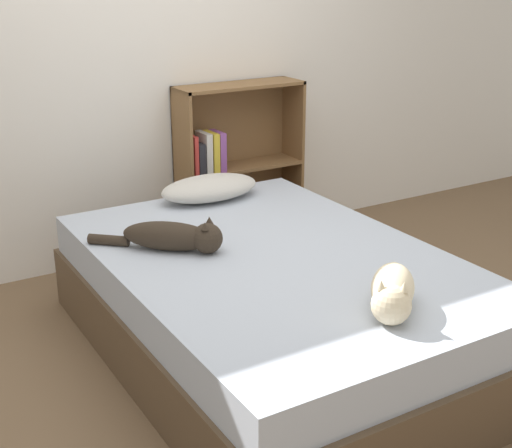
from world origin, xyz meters
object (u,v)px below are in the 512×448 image
bed (273,306)px  bookshelf (232,163)px  pillow (210,188)px  cat_dark (176,237)px  cat_light (392,292)px

bed → bookshelf: bearing=68.4°
bed → pillow: size_ratio=3.70×
bed → cat_dark: cat_dark is taller
bed → cat_light: cat_light is taller
bed → pillow: (0.12, 0.86, 0.32)m
cat_light → bookshelf: bookshelf is taller
cat_dark → bookshelf: size_ratio=0.49×
pillow → cat_light: bearing=-91.1°
cat_dark → bookshelf: (0.89, 1.07, -0.03)m
pillow → cat_dark: (-0.48, -0.58, -0.00)m
pillow → cat_light: 1.54m
bed → bookshelf: size_ratio=2.01×
pillow → bookshelf: (0.41, 0.48, -0.03)m
cat_dark → pillow: bearing=93.1°
cat_light → cat_dark: (-0.45, 0.96, -0.01)m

